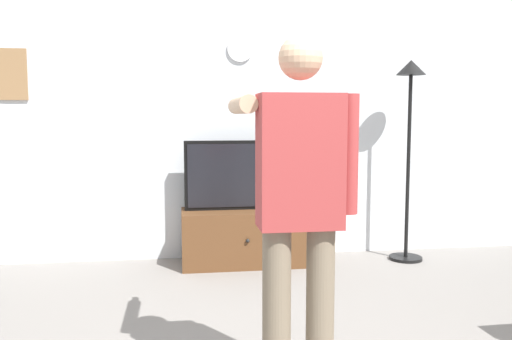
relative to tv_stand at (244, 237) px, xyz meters
name	(u,v)px	position (x,y,z in m)	size (l,w,h in m)	color
back_wall	(227,122)	(-0.13, 0.35, 1.09)	(6.40, 0.10, 2.70)	silver
tv_stand	(244,237)	(0.00, 0.00, 0.00)	(1.18, 0.53, 0.52)	brown
television	(243,175)	(0.00, 0.05, 0.59)	(1.12, 0.07, 0.66)	black
wall_clock	(240,49)	(0.00, 0.29, 1.80)	(0.25, 0.25, 0.03)	white
floor_lamp	(410,118)	(1.60, -0.07, 1.13)	(0.32, 0.32, 1.95)	black
person_standing_nearer_lamp	(299,199)	(-0.03, -2.48, 0.75)	(0.58, 0.78, 1.79)	#7A6B56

